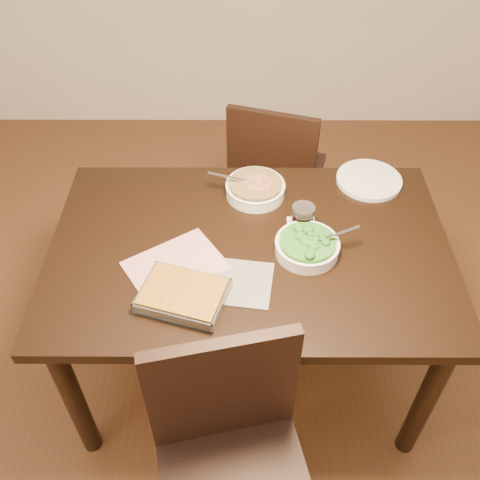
# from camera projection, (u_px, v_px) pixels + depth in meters

# --- Properties ---
(ground) EXTENTS (4.00, 4.00, 0.00)m
(ground) POSITION_uv_depth(u_px,v_px,m) (248.00, 363.00, 2.39)
(ground) COLOR #4E3416
(ground) RESTS_ON ground
(table) EXTENTS (1.40, 0.90, 0.75)m
(table) POSITION_uv_depth(u_px,v_px,m) (250.00, 265.00, 1.93)
(table) COLOR black
(table) RESTS_ON ground
(magazine_a) EXTENTS (0.38, 0.36, 0.01)m
(magazine_a) POSITION_uv_depth(u_px,v_px,m) (175.00, 265.00, 1.80)
(magazine_a) COLOR #BC3554
(magazine_a) RESTS_ON table
(magazine_b) EXTENTS (0.30, 0.24, 0.00)m
(magazine_b) POSITION_uv_depth(u_px,v_px,m) (229.00, 282.00, 1.75)
(magazine_b) COLOR #23242A
(magazine_b) RESTS_ON table
(coaster) EXTENTS (0.10, 0.10, 0.00)m
(coaster) POSITION_uv_depth(u_px,v_px,m) (302.00, 226.00, 1.93)
(coaster) COLOR white
(coaster) RESTS_ON table
(stew_bowl) EXTENTS (0.26, 0.23, 0.09)m
(stew_bowl) POSITION_uv_depth(u_px,v_px,m) (255.00, 188.00, 2.04)
(stew_bowl) COLOR white
(stew_bowl) RESTS_ON table
(broccoli_bowl) EXTENTS (0.25, 0.22, 0.09)m
(broccoli_bowl) POSITION_uv_depth(u_px,v_px,m) (307.00, 246.00, 1.82)
(broccoli_bowl) COLOR white
(broccoli_bowl) RESTS_ON table
(baking_dish) EXTENTS (0.31, 0.26, 0.05)m
(baking_dish) POSITION_uv_depth(u_px,v_px,m) (183.00, 295.00, 1.68)
(baking_dish) COLOR silver
(baking_dish) RESTS_ON table
(wine_tumbler) EXTENTS (0.08, 0.08, 0.09)m
(wine_tumbler) POSITION_uv_depth(u_px,v_px,m) (303.00, 217.00, 1.90)
(wine_tumbler) COLOR black
(wine_tumbler) RESTS_ON coaster
(dinner_plate) EXTENTS (0.26, 0.26, 0.02)m
(dinner_plate) POSITION_uv_depth(u_px,v_px,m) (369.00, 180.00, 2.11)
(dinner_plate) COLOR silver
(dinner_plate) RESTS_ON table
(chair_near) EXTENTS (0.52, 0.52, 0.93)m
(chair_near) POSITION_uv_depth(u_px,v_px,m) (231.00, 455.00, 1.57)
(chair_near) COLOR black
(chair_near) RESTS_ON ground
(chair_far) EXTENTS (0.51, 0.51, 0.87)m
(chair_far) POSITION_uv_depth(u_px,v_px,m) (275.00, 171.00, 2.60)
(chair_far) COLOR black
(chair_far) RESTS_ON ground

